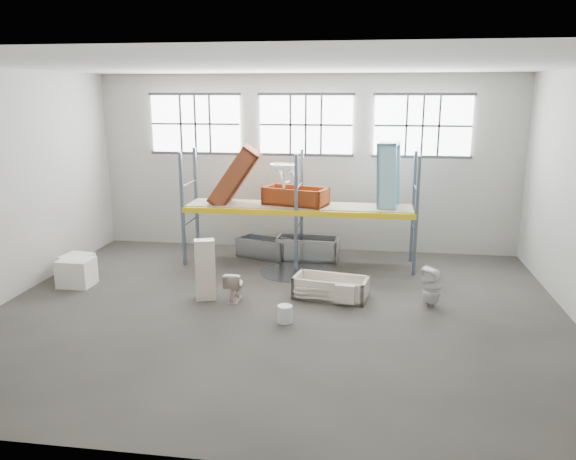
% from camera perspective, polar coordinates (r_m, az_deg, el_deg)
% --- Properties ---
extents(floor, '(12.00, 10.00, 0.10)m').
position_cam_1_polar(floor, '(12.00, -1.05, -8.45)').
color(floor, '#4E4A43').
rests_on(floor, ground).
extents(ceiling, '(12.00, 10.00, 0.10)m').
position_cam_1_polar(ceiling, '(11.12, -1.18, 16.67)').
color(ceiling, silver).
rests_on(ceiling, ground).
extents(wall_back, '(12.00, 0.10, 5.00)m').
position_cam_1_polar(wall_back, '(16.23, 1.84, 6.75)').
color(wall_back, '#AEACA1').
rests_on(wall_back, ground).
extents(wall_front, '(12.00, 0.10, 5.00)m').
position_cam_1_polar(wall_front, '(6.50, -8.47, -4.24)').
color(wall_front, '#AEADA1').
rests_on(wall_front, ground).
extents(wall_left, '(0.10, 10.00, 5.00)m').
position_cam_1_polar(wall_left, '(13.64, -27.12, 3.88)').
color(wall_left, '#A4A398').
rests_on(wall_left, ground).
extents(window_left, '(2.60, 0.04, 1.60)m').
position_cam_1_polar(window_left, '(16.69, -9.35, 10.57)').
color(window_left, white).
rests_on(window_left, wall_back).
extents(window_mid, '(2.60, 0.04, 1.60)m').
position_cam_1_polar(window_mid, '(16.02, 1.82, 10.61)').
color(window_mid, white).
rests_on(window_mid, wall_back).
extents(window_right, '(2.60, 0.04, 1.60)m').
position_cam_1_polar(window_right, '(15.98, 13.49, 10.23)').
color(window_right, white).
rests_on(window_right, wall_back).
extents(rack_upright_la, '(0.08, 0.08, 3.00)m').
position_cam_1_polar(rack_upright_la, '(14.97, -10.64, 2.04)').
color(rack_upright_la, slate).
rests_on(rack_upright_la, floor).
extents(rack_upright_lb, '(0.08, 0.08, 3.00)m').
position_cam_1_polar(rack_upright_lb, '(16.09, -9.27, 2.91)').
color(rack_upright_lb, slate).
rests_on(rack_upright_lb, floor).
extents(rack_upright_ma, '(0.08, 0.08, 3.00)m').
position_cam_1_polar(rack_upright_ma, '(14.29, 0.82, 1.72)').
color(rack_upright_ma, slate).
rests_on(rack_upright_ma, floor).
extents(rack_upright_mb, '(0.08, 0.08, 3.00)m').
position_cam_1_polar(rack_upright_mb, '(15.46, 1.41, 2.64)').
color(rack_upright_mb, slate).
rests_on(rack_upright_mb, floor).
extents(rack_upright_ra, '(0.08, 0.08, 3.00)m').
position_cam_1_polar(rack_upright_ra, '(14.22, 12.89, 1.30)').
color(rack_upright_ra, slate).
rests_on(rack_upright_ra, floor).
extents(rack_upright_rb, '(0.08, 0.08, 3.00)m').
position_cam_1_polar(rack_upright_rb, '(15.39, 12.57, 2.26)').
color(rack_upright_rb, slate).
rests_on(rack_upright_rb, floor).
extents(rack_beam_front, '(6.00, 0.10, 0.14)m').
position_cam_1_polar(rack_beam_front, '(14.29, 0.82, 1.72)').
color(rack_beam_front, yellow).
rests_on(rack_beam_front, floor).
extents(rack_beam_back, '(6.00, 0.10, 0.14)m').
position_cam_1_polar(rack_beam_back, '(15.46, 1.41, 2.64)').
color(rack_beam_back, yellow).
rests_on(rack_beam_back, floor).
extents(shelf_deck, '(5.90, 1.10, 0.03)m').
position_cam_1_polar(shelf_deck, '(14.86, 1.12, 2.50)').
color(shelf_deck, gray).
rests_on(shelf_deck, floor).
extents(wet_patch, '(1.80, 1.80, 0.00)m').
position_cam_1_polar(wet_patch, '(14.49, 0.69, -4.25)').
color(wet_patch, black).
rests_on(wet_patch, floor).
extents(bathtub_beige, '(1.74, 1.03, 0.48)m').
position_cam_1_polar(bathtub_beige, '(12.69, 4.35, -5.82)').
color(bathtub_beige, beige).
rests_on(bathtub_beige, floor).
extents(cistern_spare, '(0.44, 0.23, 0.40)m').
position_cam_1_polar(cistern_spare, '(12.23, 5.78, -6.43)').
color(cistern_spare, beige).
rests_on(cistern_spare, bathtub_beige).
extents(sink_in_tub, '(0.46, 0.46, 0.14)m').
position_cam_1_polar(sink_in_tub, '(12.55, 1.42, -6.40)').
color(sink_in_tub, beige).
rests_on(sink_in_tub, bathtub_beige).
extents(toilet_beige, '(0.39, 0.66, 0.67)m').
position_cam_1_polar(toilet_beige, '(12.53, -5.44, -5.64)').
color(toilet_beige, silver).
rests_on(toilet_beige, floor).
extents(cistern_tall, '(0.51, 0.41, 1.37)m').
position_cam_1_polar(cistern_tall, '(12.56, -8.40, -4.00)').
color(cistern_tall, beige).
rests_on(cistern_tall, floor).
extents(toilet_white, '(0.52, 0.51, 0.86)m').
position_cam_1_polar(toilet_white, '(12.50, 14.33, -5.62)').
color(toilet_white, white).
rests_on(toilet_white, floor).
extents(steel_tub_left, '(1.59, 1.12, 0.53)m').
position_cam_1_polar(steel_tub_left, '(15.75, -2.45, -1.78)').
color(steel_tub_left, '#B1B4BB').
rests_on(steel_tub_left, floor).
extents(steel_tub_right, '(1.71, 0.85, 0.61)m').
position_cam_1_polar(steel_tub_right, '(15.53, 1.98, -1.84)').
color(steel_tub_right, '#BABEC1').
rests_on(steel_tub_right, floor).
extents(rust_tub_flat, '(1.81, 1.23, 0.47)m').
position_cam_1_polar(rust_tub_flat, '(14.86, 0.77, 3.44)').
color(rust_tub_flat, '#933109').
rests_on(rust_tub_flat, shelf_deck).
extents(rust_tub_tilted, '(1.47, 0.92, 1.72)m').
position_cam_1_polar(rust_tub_tilted, '(15.05, -5.41, 5.35)').
color(rust_tub_tilted, maroon).
rests_on(rust_tub_tilted, shelf_deck).
extents(sink_on_shelf, '(0.87, 0.76, 0.65)m').
position_cam_1_polar(sink_on_shelf, '(14.61, -0.42, 4.36)').
color(sink_on_shelf, white).
rests_on(sink_on_shelf, rust_tub_flat).
extents(blue_tub_upright, '(0.67, 0.89, 1.74)m').
position_cam_1_polar(blue_tub_upright, '(14.71, 10.16, 5.39)').
color(blue_tub_upright, '#7EB6CB').
rests_on(blue_tub_upright, shelf_deck).
extents(bucket, '(0.36, 0.36, 0.35)m').
position_cam_1_polar(bucket, '(11.38, -0.32, -8.50)').
color(bucket, silver).
rests_on(bucket, floor).
extents(carton_near, '(0.77, 0.66, 0.66)m').
position_cam_1_polar(carton_near, '(14.30, -20.65, -4.04)').
color(carton_near, white).
rests_on(carton_near, floor).
extents(carton_far, '(0.75, 0.75, 0.55)m').
position_cam_1_polar(carton_far, '(15.03, -20.58, -3.40)').
color(carton_far, silver).
rests_on(carton_far, floor).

